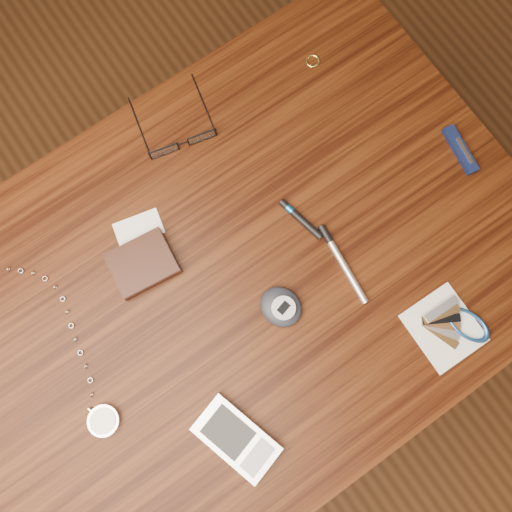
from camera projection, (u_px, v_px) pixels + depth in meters
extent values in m
plane|color=#472814|center=(242.00, 315.00, 1.52)|extent=(3.80, 3.80, 0.00)
cube|color=#351708|center=(230.00, 283.00, 0.80)|extent=(1.00, 0.70, 0.03)
cylinder|color=#4C2814|center=(468.00, 300.00, 1.17)|extent=(0.05, 0.05, 0.71)
cylinder|color=#4C2814|center=(9.00, 309.00, 1.17)|extent=(0.05, 0.05, 0.71)
cylinder|color=#4C2814|center=(317.00, 107.00, 1.27)|extent=(0.05, 0.05, 0.71)
cube|color=black|center=(143.00, 264.00, 0.78)|extent=(0.11, 0.09, 0.02)
cube|color=black|center=(141.00, 262.00, 0.77)|extent=(0.10, 0.09, 0.00)
cube|color=white|center=(139.00, 228.00, 0.80)|extent=(0.08, 0.06, 0.00)
cube|color=black|center=(164.00, 151.00, 0.81)|extent=(0.05, 0.01, 0.03)
cube|color=silver|center=(164.00, 151.00, 0.81)|extent=(0.04, 0.01, 0.02)
cylinder|color=black|center=(140.00, 128.00, 0.83)|extent=(0.03, 0.12, 0.00)
cube|color=black|center=(202.00, 137.00, 0.82)|extent=(0.05, 0.01, 0.03)
cube|color=silver|center=(202.00, 137.00, 0.82)|extent=(0.04, 0.01, 0.02)
cylinder|color=black|center=(204.00, 104.00, 0.84)|extent=(0.03, 0.12, 0.00)
cube|color=black|center=(183.00, 143.00, 0.81)|extent=(0.02, 0.01, 0.00)
torus|color=#EFDB66|center=(313.00, 61.00, 0.86)|extent=(0.03, 0.03, 0.00)
cylinder|color=silver|center=(104.00, 420.00, 0.74)|extent=(0.05, 0.05, 0.01)
cylinder|color=white|center=(103.00, 421.00, 0.74)|extent=(0.04, 0.04, 0.00)
cylinder|color=silver|center=(90.00, 410.00, 0.75)|extent=(0.01, 0.01, 0.01)
torus|color=silver|center=(92.00, 395.00, 0.75)|extent=(0.01, 0.01, 0.01)
torus|color=silver|center=(90.00, 380.00, 0.76)|extent=(0.01, 0.01, 0.00)
torus|color=silver|center=(86.00, 366.00, 0.76)|extent=(0.01, 0.01, 0.01)
torus|color=silver|center=(80.00, 353.00, 0.76)|extent=(0.01, 0.01, 0.00)
torus|color=silver|center=(75.00, 339.00, 0.77)|extent=(0.01, 0.01, 0.01)
torus|color=silver|center=(71.00, 326.00, 0.77)|extent=(0.01, 0.01, 0.00)
torus|color=silver|center=(67.00, 312.00, 0.78)|extent=(0.01, 0.00, 0.01)
torus|color=silver|center=(63.00, 299.00, 0.78)|extent=(0.01, 0.01, 0.00)
torus|color=silver|center=(55.00, 287.00, 0.78)|extent=(0.01, 0.00, 0.01)
torus|color=silver|center=(45.00, 278.00, 0.79)|extent=(0.01, 0.01, 0.00)
torus|color=silver|center=(33.00, 273.00, 0.79)|extent=(0.01, 0.01, 0.01)
torus|color=silver|center=(21.00, 271.00, 0.79)|extent=(0.01, 0.01, 0.00)
torus|color=silver|center=(8.00, 269.00, 0.79)|extent=(0.01, 0.01, 0.01)
cube|color=silver|center=(236.00, 438.00, 0.74)|extent=(0.10, 0.14, 0.02)
cube|color=black|center=(228.00, 432.00, 0.73)|extent=(0.07, 0.08, 0.00)
cube|color=#9B9CA2|center=(257.00, 458.00, 0.72)|extent=(0.06, 0.04, 0.00)
ellipsoid|color=black|center=(281.00, 307.00, 0.77)|extent=(0.07, 0.08, 0.02)
cylinder|color=#A7A8AF|center=(284.00, 308.00, 0.76)|extent=(0.04, 0.04, 0.00)
cube|color=black|center=(284.00, 308.00, 0.75)|extent=(0.02, 0.02, 0.00)
cube|color=silver|center=(444.00, 328.00, 0.77)|extent=(0.10, 0.11, 0.00)
torus|color=#2056A1|center=(468.00, 325.00, 0.77)|extent=(0.08, 0.08, 0.01)
cube|color=olive|center=(441.00, 335.00, 0.77)|extent=(0.03, 0.06, 0.00)
cube|color=silver|center=(441.00, 329.00, 0.77)|extent=(0.04, 0.06, 0.00)
cube|color=#AA733C|center=(441.00, 324.00, 0.77)|extent=(0.05, 0.05, 0.00)
cube|color=black|center=(441.00, 319.00, 0.77)|extent=(0.06, 0.04, 0.00)
cube|color=olive|center=(441.00, 314.00, 0.77)|extent=(0.06, 0.03, 0.00)
cube|color=silver|center=(442.00, 309.00, 0.77)|extent=(0.06, 0.01, 0.00)
cube|color=#0C1133|center=(460.00, 150.00, 0.82)|extent=(0.03, 0.09, 0.01)
cube|color=#BBBBBF|center=(465.00, 150.00, 0.82)|extent=(0.01, 0.05, 0.00)
cylinder|color=silver|center=(343.00, 264.00, 0.79)|extent=(0.03, 0.14, 0.01)
cylinder|color=black|center=(326.00, 234.00, 0.80)|extent=(0.02, 0.03, 0.01)
cylinder|color=black|center=(301.00, 219.00, 0.80)|extent=(0.03, 0.09, 0.01)
cylinder|color=#155B96|center=(290.00, 209.00, 0.80)|extent=(0.01, 0.01, 0.01)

